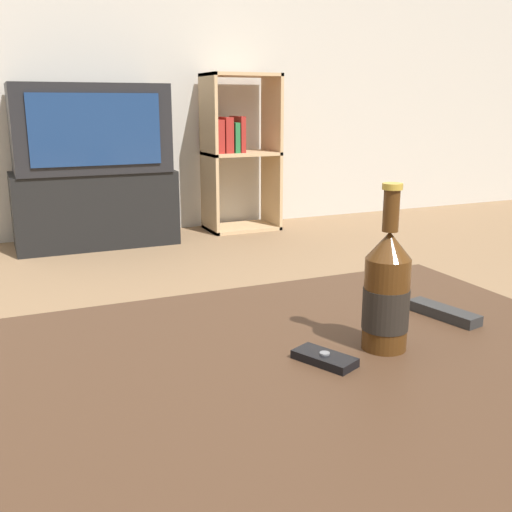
{
  "coord_description": "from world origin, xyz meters",
  "views": [
    {
      "loc": [
        -0.41,
        -0.76,
        0.8
      ],
      "look_at": [
        0.06,
        0.31,
        0.5
      ],
      "focal_mm": 42.0,
      "sensor_mm": 36.0,
      "label": 1
    }
  ],
  "objects_px": {
    "television": "(90,128)",
    "remote_control": "(443,312)",
    "bookshelf": "(237,149)",
    "beer_bottle": "(387,293)",
    "cell_phone": "(323,357)",
    "tv_stand": "(95,208)"
  },
  "relations": [
    {
      "from": "tv_stand",
      "to": "television",
      "type": "height_order",
      "value": "television"
    },
    {
      "from": "tv_stand",
      "to": "bookshelf",
      "type": "bearing_deg",
      "value": 3.95
    },
    {
      "from": "cell_phone",
      "to": "television",
      "type": "bearing_deg",
      "value": 64.09
    },
    {
      "from": "bookshelf",
      "to": "beer_bottle",
      "type": "height_order",
      "value": "bookshelf"
    },
    {
      "from": "television",
      "to": "remote_control",
      "type": "distance_m",
      "value": 2.68
    },
    {
      "from": "beer_bottle",
      "to": "cell_phone",
      "type": "xyz_separation_m",
      "value": [
        -0.12,
        -0.01,
        -0.09
      ]
    },
    {
      "from": "bookshelf",
      "to": "remote_control",
      "type": "distance_m",
      "value": 2.81
    },
    {
      "from": "bookshelf",
      "to": "remote_control",
      "type": "bearing_deg",
      "value": -103.86
    },
    {
      "from": "cell_phone",
      "to": "beer_bottle",
      "type": "bearing_deg",
      "value": -21.25
    },
    {
      "from": "bookshelf",
      "to": "beer_bottle",
      "type": "distance_m",
      "value": 2.93
    },
    {
      "from": "cell_phone",
      "to": "tv_stand",
      "type": "bearing_deg",
      "value": 64.09
    },
    {
      "from": "tv_stand",
      "to": "remote_control",
      "type": "relative_size",
      "value": 5.92
    },
    {
      "from": "remote_control",
      "to": "cell_phone",
      "type": "bearing_deg",
      "value": -177.28
    },
    {
      "from": "beer_bottle",
      "to": "cell_phone",
      "type": "relative_size",
      "value": 2.49
    },
    {
      "from": "television",
      "to": "beer_bottle",
      "type": "xyz_separation_m",
      "value": [
        0.05,
        -2.73,
        -0.17
      ]
    },
    {
      "from": "bookshelf",
      "to": "remote_control",
      "type": "height_order",
      "value": "bookshelf"
    },
    {
      "from": "television",
      "to": "bookshelf",
      "type": "height_order",
      "value": "bookshelf"
    },
    {
      "from": "tv_stand",
      "to": "cell_phone",
      "type": "height_order",
      "value": "tv_stand"
    },
    {
      "from": "cell_phone",
      "to": "remote_control",
      "type": "relative_size",
      "value": 0.74
    },
    {
      "from": "tv_stand",
      "to": "cell_phone",
      "type": "relative_size",
      "value": 8.04
    },
    {
      "from": "television",
      "to": "bookshelf",
      "type": "xyz_separation_m",
      "value": [
        0.92,
        0.07,
        -0.15
      ]
    },
    {
      "from": "television",
      "to": "bookshelf",
      "type": "bearing_deg",
      "value": 4.19
    }
  ]
}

